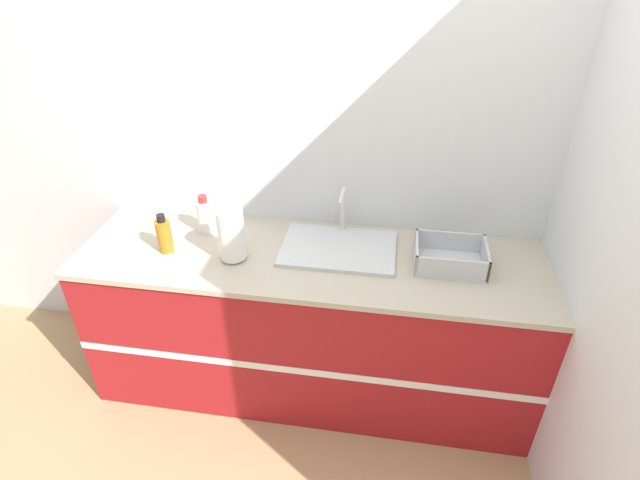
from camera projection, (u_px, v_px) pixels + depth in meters
ground_plane at (302, 427)px, 2.66m from camera, size 12.00×12.00×0.00m
wall_back at (322, 149)px, 2.53m from camera, size 4.71×0.06×2.60m
wall_right at (589, 199)px, 2.08m from camera, size 0.06×2.66×2.60m
counter_cabinet at (312, 323)px, 2.70m from camera, size 2.33×0.68×0.88m
sink at (339, 246)px, 2.50m from camera, size 0.57×0.39×0.27m
paper_towel_roll at (231, 235)px, 2.37m from camera, size 0.13×0.13×0.27m
dish_rack at (450, 258)px, 2.37m from camera, size 0.33×0.25×0.11m
bottle_amber at (164, 235)px, 2.45m from camera, size 0.07×0.07×0.21m
bottle_white_spray at (205, 216)px, 2.61m from camera, size 0.08×0.08×0.21m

